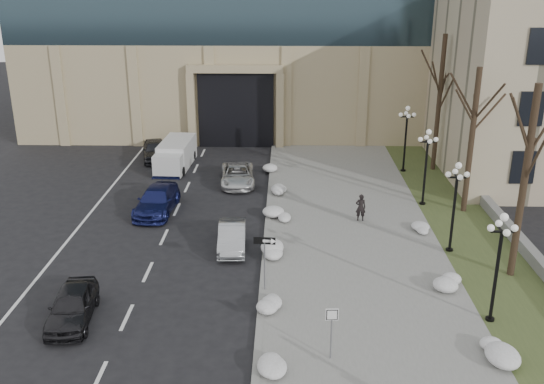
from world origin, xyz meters
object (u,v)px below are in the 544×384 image
Objects in this scene: car_b at (232,237)px; car_e at (155,150)px; keep_sign at (332,323)px; lamppost_d at (406,130)px; car_c at (157,200)px; car_d at (238,175)px; pedestrian at (361,207)px; lamppost_c at (427,157)px; box_truck at (176,155)px; one_way_sign at (268,247)px; car_a at (72,305)px; lamppost_b at (455,195)px; lamppost_a at (499,254)px.

car_e is at bearing 111.49° from car_b.
keep_sign is 23.28m from lamppost_d.
car_d is at bearing 52.47° from car_c.
lamppost_d reaches higher than car_c.
pedestrian is 0.33× the size of lamppost_c.
keep_sign is at bearing -64.64° from box_truck.
car_d is 12.09m from lamppost_d.
car_d is 14.82m from one_way_sign.
car_a is 17.82m from car_d.
lamppost_d reaches higher than pedestrian.
car_c is at bearing 130.07° from one_way_sign.
car_a is at bearing -112.45° from car_d.
car_c is (1.03, 11.89, 0.03)m from car_a.
lamppost_b is at bearing -90.00° from lamppost_c.
lamppost_a is at bearing -34.63° from car_b.
car_a is at bearing -92.06° from car_c.
car_b is (5.87, 6.98, -0.05)m from car_a.
pedestrian is at bearing -45.76° from car_d.
car_b is at bearing -92.09° from car_d.
car_c reaches higher than car_a.
lamppost_b reaches higher than box_truck.
lamppost_a reaches higher than keep_sign.
one_way_sign is at bearing -117.58° from lamppost_d.
one_way_sign reaches higher than pedestrian.
box_truck is (-5.27, 13.72, 0.24)m from car_b.
car_b is 14.69m from box_truck.
car_e is 18.47m from pedestrian.
pedestrian is at bearing 23.95° from car_b.
car_b is at bearing -130.80° from lamppost_d.
lamppost_b and lamppost_d have the same top height.
car_c is 16.83m from lamppost_b.
one_way_sign is (7.25, -18.24, 1.30)m from box_truck.
car_b is 5.18m from one_way_sign.
car_e is 20.52m from lamppost_c.
lamppost_a is at bearing -90.00° from lamppost_c.
lamppost_a reaches higher than car_a.
car_e is 0.92× the size of lamppost_d.
car_c is 2.28× the size of keep_sign.
car_c is at bearing 162.09° from lamppost_b.
keep_sign is (11.54, -25.00, 0.86)m from car_e.
car_c is 11.85m from pedestrian.
car_e is at bearing -39.06° from pedestrian.
keep_sign is 17.17m from lamppost_c.
lamppost_b reaches higher than car_c.
lamppost_a reaches higher than car_b.
pedestrian is 10.30m from lamppost_d.
one_way_sign is 5.55m from keep_sign.
lamppost_a is at bearing -33.33° from car_c.
lamppost_d is (6.63, 22.26, 1.47)m from keep_sign.
car_d is (4.35, 5.10, -0.07)m from car_c.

